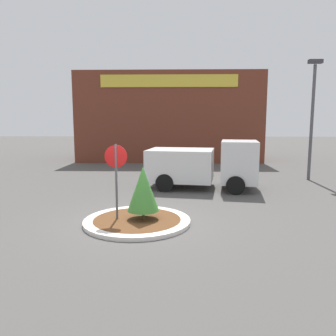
% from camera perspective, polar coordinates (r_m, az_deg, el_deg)
% --- Properties ---
extents(ground_plane, '(120.00, 120.00, 0.00)m').
position_cam_1_polar(ground_plane, '(10.34, -5.38, -9.51)').
color(ground_plane, '#514F4C').
extents(traffic_island, '(3.30, 3.30, 0.12)m').
position_cam_1_polar(traffic_island, '(10.32, -5.39, -9.19)').
color(traffic_island, silver).
rests_on(traffic_island, ground_plane).
extents(stop_sign, '(0.69, 0.07, 2.43)m').
position_cam_1_polar(stop_sign, '(10.11, -9.03, -0.18)').
color(stop_sign, '#4C4C51').
rests_on(stop_sign, ground_plane).
extents(island_shrub, '(0.98, 0.98, 1.64)m').
position_cam_1_polar(island_shrub, '(10.09, -4.36, -3.62)').
color(island_shrub, brown).
rests_on(island_shrub, traffic_island).
extents(utility_truck, '(5.31, 3.10, 2.25)m').
position_cam_1_polar(utility_truck, '(15.40, 6.18, 0.69)').
color(utility_truck, silver).
rests_on(utility_truck, ground_plane).
extents(storefront_building, '(14.33, 6.07, 6.88)m').
position_cam_1_polar(storefront_building, '(27.51, 0.31, 8.75)').
color(storefront_building, brown).
rests_on(storefront_building, ground_plane).
extents(light_pole, '(0.70, 0.30, 6.29)m').
position_cam_1_polar(light_pole, '(19.03, 23.86, 9.14)').
color(light_pole, '#4C4C51').
rests_on(light_pole, ground_plane).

